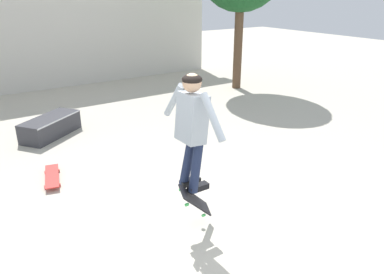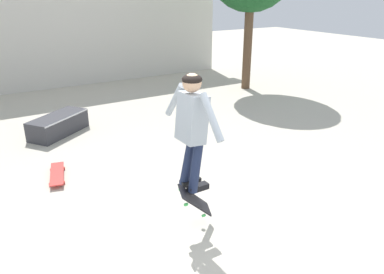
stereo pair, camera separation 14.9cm
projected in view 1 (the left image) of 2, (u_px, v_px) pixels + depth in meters
ground_plane at (200, 255)px, 4.26m from camera, size 40.00×40.00×0.00m
building_backdrop at (18, 25)px, 10.49m from camera, size 12.90×0.52×4.87m
skate_ledge at (51, 127)px, 7.66m from camera, size 1.37×1.20×0.40m
skater at (192, 123)px, 4.18m from camera, size 0.30×1.16×1.39m
skateboard_flipping at (196, 201)px, 4.52m from camera, size 0.58×0.38×0.63m
skateboard_resting at (52, 176)px, 5.91m from camera, size 0.40×0.86×0.08m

